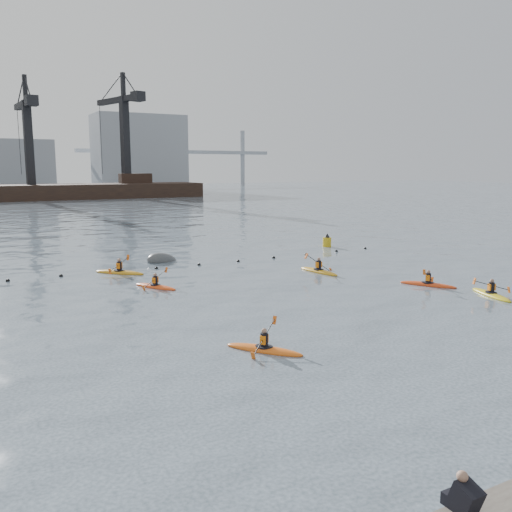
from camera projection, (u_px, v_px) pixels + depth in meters
The scene contains 12 objects.
ground at pixel (436, 376), 17.46m from camera, with size 400.00×400.00×0.00m, color #35434D.
float_line at pixel (177, 266), 36.76m from camera, with size 33.24×0.73×0.24m.
barge_pier at pixel (31, 191), 112.43m from camera, with size 72.00×19.30×29.50m.
skyline at pixel (21, 158), 147.32m from camera, with size 141.00×28.00×22.00m.
kayaker_0 at pixel (264, 348), 19.84m from camera, with size 2.32×2.80×1.19m.
kayaker_1 at pixel (491, 294), 28.37m from camera, with size 2.13×3.25×1.12m.
kayaker_2 at pixel (155, 286), 30.32m from camera, with size 1.97×2.85×1.12m.
kayaker_3 at pixel (319, 271), 34.75m from camera, with size 2.40×3.46×1.48m.
kayaker_4 at pixel (428, 284), 30.81m from camera, with size 2.18×3.07×1.24m.
kayaker_5 at pixel (119, 272), 34.37m from camera, with size 2.90×2.93×1.16m.
mooring_buoy at pixel (162, 261), 38.81m from camera, with size 2.42×1.43×1.21m, color #3D4043.
nav_buoy at pixel (327, 242), 45.96m from camera, with size 0.72×0.72×1.32m.
Camera 1 is at (-13.05, -11.80, 6.65)m, focal length 38.00 mm.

